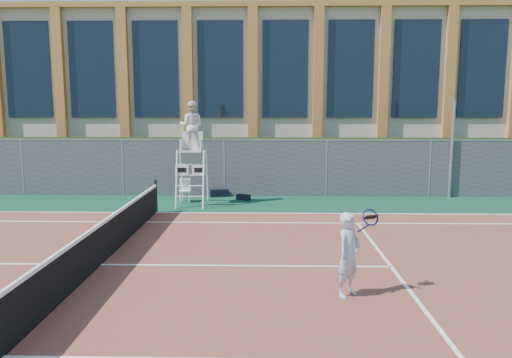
{
  "coord_description": "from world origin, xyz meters",
  "views": [
    {
      "loc": [
        3.69,
        -10.55,
        3.48
      ],
      "look_at": [
        3.38,
        3.0,
        1.52
      ],
      "focal_mm": 35.0,
      "sensor_mm": 36.0,
      "label": 1
    }
  ],
  "objects_px": {
    "umpire_chair": "(192,129)",
    "tennis_player": "(349,254)",
    "steel_pole": "(452,149)",
    "plastic_chair": "(185,188)"
  },
  "relations": [
    {
      "from": "umpire_chair",
      "to": "tennis_player",
      "type": "relative_size",
      "value": 2.35
    },
    {
      "from": "steel_pole",
      "to": "tennis_player",
      "type": "bearing_deg",
      "value": -118.19
    },
    {
      "from": "tennis_player",
      "to": "umpire_chair",
      "type": "bearing_deg",
      "value": 115.59
    },
    {
      "from": "umpire_chair",
      "to": "plastic_chair",
      "type": "bearing_deg",
      "value": 126.7
    },
    {
      "from": "plastic_chair",
      "to": "tennis_player",
      "type": "relative_size",
      "value": 0.55
    },
    {
      "from": "umpire_chair",
      "to": "steel_pole",
      "type": "bearing_deg",
      "value": 9.61
    },
    {
      "from": "steel_pole",
      "to": "tennis_player",
      "type": "height_order",
      "value": "steel_pole"
    },
    {
      "from": "steel_pole",
      "to": "plastic_chair",
      "type": "bearing_deg",
      "value": -173.38
    },
    {
      "from": "steel_pole",
      "to": "tennis_player",
      "type": "relative_size",
      "value": 2.36
    },
    {
      "from": "steel_pole",
      "to": "tennis_player",
      "type": "xyz_separation_m",
      "value": [
        -5.57,
        -10.38,
        -1.05
      ]
    }
  ]
}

